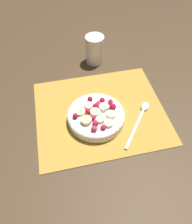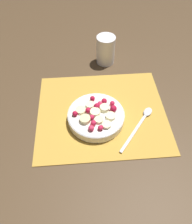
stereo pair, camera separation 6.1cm
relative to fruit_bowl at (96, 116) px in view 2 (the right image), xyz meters
The scene contains 5 objects.
ground_plane 0.05m from the fruit_bowl, 56.25° to the left, with size 3.00×3.00×0.00m, color #4C3823.
placemat 0.05m from the fruit_bowl, 56.25° to the left, with size 0.43×0.37×0.01m.
fruit_bowl is the anchor object (origin of this frame).
spoon 0.15m from the fruit_bowl, ahead, with size 0.14×0.17×0.01m.
drinking_glass 0.31m from the fruit_bowl, 78.47° to the left, with size 0.07×0.07×0.11m.
Camera 2 is at (-0.06, -0.46, 0.58)m, focal length 35.00 mm.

